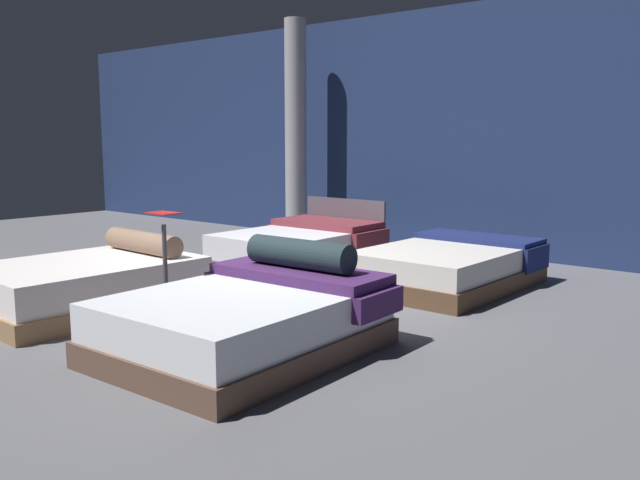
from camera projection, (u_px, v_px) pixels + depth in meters
name	position (u px, v px, depth m)	size (l,w,h in m)	color
ground_plane	(267.00, 302.00, 6.83)	(18.00, 18.00, 0.02)	#5B5B60
showroom_back_wall	(460.00, 131.00, 9.60)	(18.00, 0.06, 3.50)	navy
bed_0	(89.00, 284.00, 6.51)	(1.55, 2.09, 0.70)	#8F6C47
bed_1	(249.00, 318.00, 5.17)	(1.68, 2.07, 0.81)	brown
bed_2	(301.00, 246.00, 8.77)	(1.55, 2.07, 0.81)	#58505A
bed_3	(448.00, 266.00, 7.49)	(1.51, 2.14, 0.50)	brown
price_sign	(166.00, 284.00, 5.81)	(0.28, 0.24, 1.02)	#3F3F44
support_pillar	(296.00, 132.00, 10.75)	(0.35, 0.35, 3.50)	#99999E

